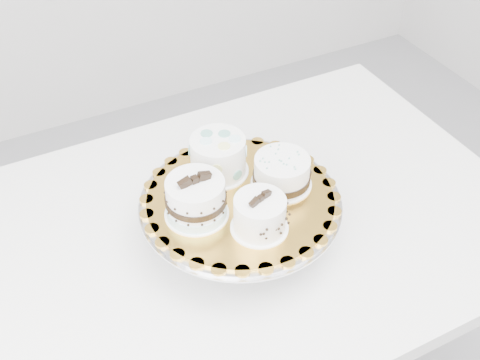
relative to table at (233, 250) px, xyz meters
name	(u,v)px	position (x,y,z in m)	size (l,w,h in m)	color
table	(233,250)	(0.00, 0.00, 0.00)	(1.19, 0.80, 0.75)	silver
cake_stand	(240,212)	(0.00, -0.04, 0.15)	(0.38, 0.38, 0.10)	gray
cake_board	(240,198)	(0.00, -0.04, 0.18)	(0.35, 0.35, 0.01)	orange
cake_swirl	(260,215)	(-0.01, -0.13, 0.22)	(0.11, 0.11, 0.08)	white
cake_banded	(196,200)	(-0.09, -0.04, 0.22)	(0.12, 0.12, 0.09)	white
cake_dots	(218,156)	(-0.01, 0.05, 0.23)	(0.14, 0.14, 0.08)	white
cake_ribbon	(282,173)	(0.08, -0.04, 0.22)	(0.12, 0.12, 0.06)	white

